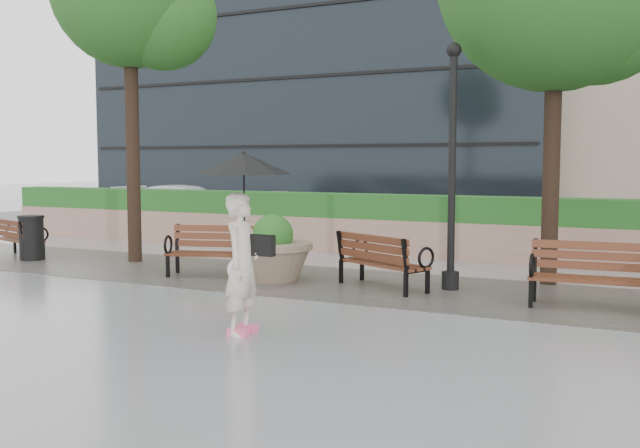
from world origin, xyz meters
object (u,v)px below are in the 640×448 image
at_px(planter_left, 273,255).
at_px(trash_bin, 32,239).
at_px(bench_0, 18,246).
at_px(pedestrian, 243,225).
at_px(bench_2, 382,273).
at_px(car_left, 188,206).
at_px(lamppost, 452,183).
at_px(bench_1, 215,262).
at_px(bench_3, 594,290).
at_px(car_right, 283,213).

xyz_separation_m(planter_left, trash_bin, (-5.90, -0.01, -0.01)).
distance_m(bench_0, pedestrian, 9.03).
relative_size(bench_2, car_left, 0.39).
bearing_deg(lamppost, planter_left, -170.40).
height_order(bench_1, bench_3, bench_3).
distance_m(lamppost, pedestrian, 4.27).
height_order(bench_2, pedestrian, pedestrian).
relative_size(bench_3, lamppost, 0.45).
bearing_deg(bench_0, bench_1, -165.21).
relative_size(bench_1, trash_bin, 2.02).
xyz_separation_m(bench_0, pedestrian, (8.17, -3.69, 1.08)).
relative_size(bench_3, pedestrian, 0.82).
bearing_deg(bench_2, trash_bin, 27.56).
distance_m(bench_0, bench_1, 5.39).
distance_m(trash_bin, car_right, 7.62).
xyz_separation_m(lamppost, car_right, (-6.97, 6.83, -1.14)).
height_order(trash_bin, pedestrian, pedestrian).
bearing_deg(bench_3, lamppost, 160.58).
bearing_deg(car_left, pedestrian, -147.62).
height_order(planter_left, car_right, car_right).
xyz_separation_m(bench_2, bench_3, (3.28, -0.22, 0.01)).
xyz_separation_m(bench_2, car_left, (-9.49, 7.42, 0.41)).
distance_m(bench_0, trash_bin, 0.70).
bearing_deg(lamppost, bench_3, -15.28).
relative_size(lamppost, pedestrian, 1.82).
height_order(planter_left, lamppost, lamppost).
bearing_deg(trash_bin, car_left, 101.92).
bearing_deg(lamppost, pedestrian, -109.36).
height_order(planter_left, trash_bin, planter_left).
relative_size(bench_3, trash_bin, 2.00).
bearing_deg(pedestrian, bench_3, -52.63).
distance_m(bench_2, lamppost, 1.84).
relative_size(bench_1, bench_3, 1.01).
relative_size(bench_1, lamppost, 0.46).
height_order(planter_left, pedestrian, pedestrian).
distance_m(bench_1, bench_3, 6.44).
height_order(bench_3, lamppost, lamppost).
bearing_deg(bench_2, car_right, -23.98).
bearing_deg(bench_2, bench_3, -157.12).
height_order(bench_0, pedestrian, pedestrian).
distance_m(bench_1, car_left, 9.92).
bearing_deg(bench_0, car_left, -64.78).
height_order(bench_0, lamppost, lamppost).
xyz_separation_m(lamppost, car_left, (-10.53, 7.02, -1.07)).
bearing_deg(car_right, bench_3, -141.23).
relative_size(planter_left, lamppost, 0.35).
bearing_deg(car_right, car_left, 74.76).
bearing_deg(bench_3, bench_2, 172.10).
bearing_deg(car_left, bench_3, -128.06).
distance_m(planter_left, trash_bin, 5.90).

